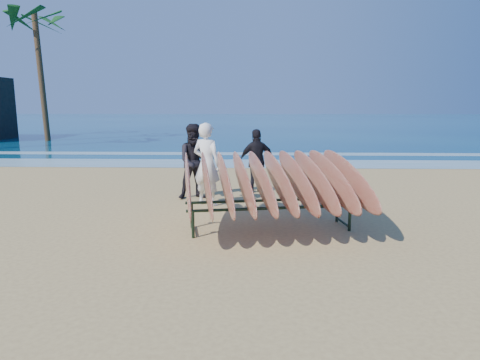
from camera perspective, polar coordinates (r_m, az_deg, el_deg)
The scene contains 9 objects.
ground at distance 7.64m, azimuth -0.21°, elevation -8.08°, with size 120.00×120.00×0.00m, color tan.
ocean at distance 62.31m, azimuth 1.71°, elevation 7.86°, with size 160.00×160.00×0.00m, color navy.
foam_near at distance 17.42m, azimuth 1.03°, elevation 2.22°, with size 160.00×160.00×0.00m, color white.
foam_far at distance 20.90m, azimuth 1.19°, elevation 3.53°, with size 160.00×160.00×0.00m, color white.
surfboard_rack at distance 8.11m, azimuth 4.04°, elevation -0.10°, with size 3.67×3.56×1.59m.
person_white at distance 10.15m, azimuth -4.45°, elevation 2.10°, with size 0.72×0.47×1.96m, color white.
person_dark_a at distance 10.88m, azimuth -5.94°, elevation 2.45°, with size 0.93×0.72×1.90m, color black.
person_dark_b at distance 11.64m, azimuth 2.28°, elevation 2.56°, with size 1.01×0.42×1.73m, color black.
palm_mid at distance 31.33m, azimuth -25.47°, elevation 18.44°, with size 5.20×5.20×8.34m.
Camera 1 is at (0.27, -7.26, 2.38)m, focal length 32.00 mm.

